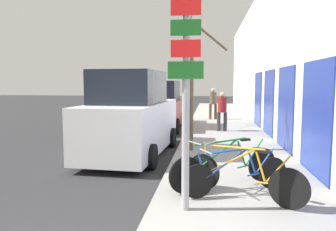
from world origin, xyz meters
TOP-DOWN VIEW (x-y plane):
  - ground_plane at (0.00, 11.20)m, footprint 80.00×80.00m
  - sidewalk_curb at (2.60, 14.00)m, footprint 3.20×32.00m
  - building_facade at (4.35, 13.90)m, footprint 0.23×32.00m
  - signpost at (1.60, 2.89)m, footprint 0.54×0.14m
  - bicycle_0 at (2.54, 3.54)m, footprint 1.94×1.21m
  - bicycle_1 at (2.47, 3.79)m, footprint 1.93×1.01m
  - bicycle_2 at (2.30, 4.14)m, footprint 2.07×1.38m
  - parked_car_0 at (-0.30, 7.22)m, footprint 2.29×4.81m
  - parked_car_1 at (-0.31, 12.74)m, footprint 2.09×4.57m
  - pedestrian_near at (2.49, 11.56)m, footprint 0.42×0.36m
  - pedestrian_far at (2.17, 15.99)m, footprint 0.45×0.38m
  - street_tree at (1.43, 7.47)m, footprint 1.33×1.04m

SIDE VIEW (x-z plane):
  - ground_plane at x=0.00m, z-range 0.00..0.00m
  - sidewalk_curb at x=2.60m, z-range 0.00..0.15m
  - bicycle_1 at x=2.47m, z-range 0.10..0.93m
  - bicycle_0 at x=2.54m, z-range 0.08..1.00m
  - bicycle_2 at x=2.30m, z-range 0.08..1.01m
  - parked_car_1 at x=-0.31m, z-range -0.10..2.13m
  - pedestrian_near at x=2.49m, z-range 0.28..1.89m
  - parked_car_0 at x=-0.30m, z-range -0.12..2.37m
  - pedestrian_far at x=2.17m, z-range 0.28..1.99m
  - street_tree at x=1.43m, z-range -0.03..3.88m
  - signpost at x=1.60m, z-range 0.30..3.66m
  - building_facade at x=4.35m, z-range -0.03..6.47m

